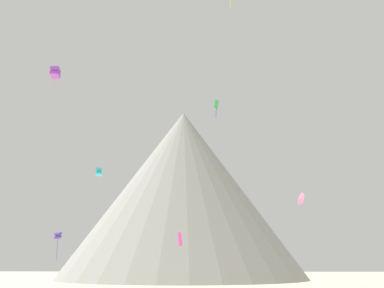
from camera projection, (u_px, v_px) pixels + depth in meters
rock_massif at (183, 198)px, 121.93m from camera, size 76.15×76.15×49.27m
kite_green_high at (216, 105)px, 64.75m from camera, size 0.84×1.09×3.00m
kite_magenta_low at (180, 239)px, 47.47m from camera, size 0.54×0.51×1.55m
kite_rainbow_mid at (300, 199)px, 82.59m from camera, size 1.52×2.67×4.26m
kite_cyan_mid at (99, 172)px, 73.44m from camera, size 1.22×1.28×1.39m
kite_indigo_low at (58, 236)px, 86.84m from camera, size 1.32×1.39×5.60m
kite_violet_high at (55, 73)px, 57.08m from camera, size 1.16×1.25×3.46m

